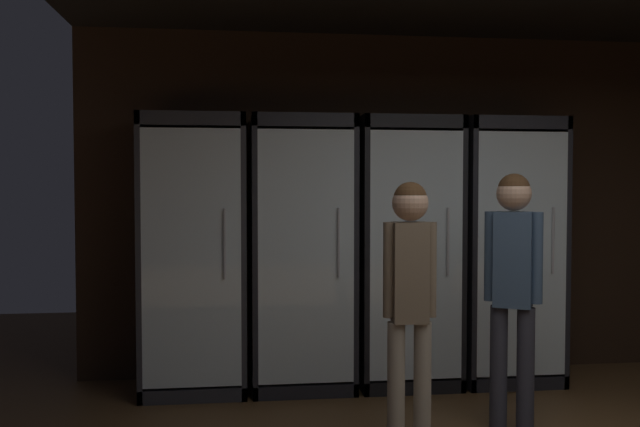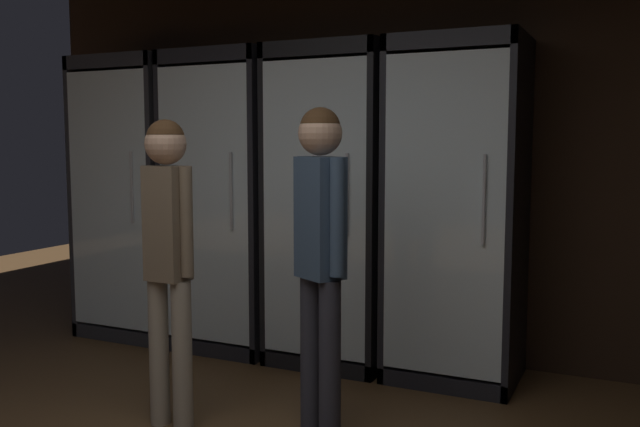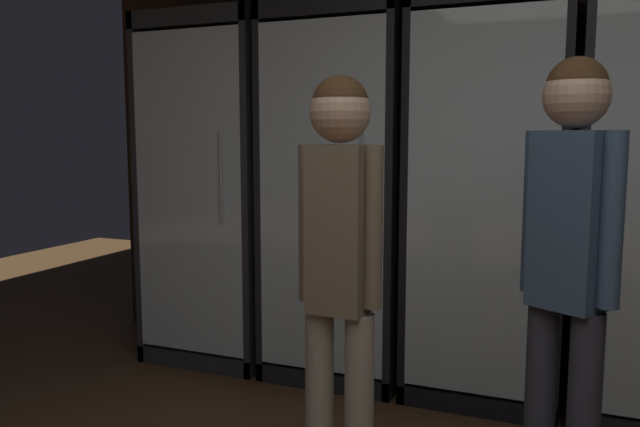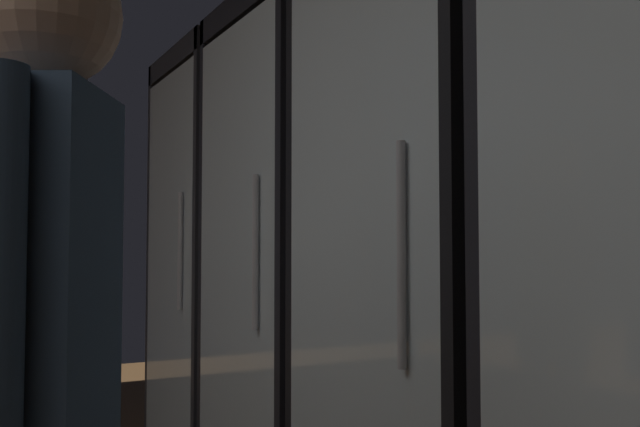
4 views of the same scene
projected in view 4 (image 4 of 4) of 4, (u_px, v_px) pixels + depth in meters
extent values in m
cube|color=#2B2B30|center=(291.00, 271.00, 3.46)|extent=(0.78, 0.04, 2.08)
cube|color=#2B2B30|center=(208.00, 270.00, 3.64)|extent=(0.04, 0.64, 2.08)
cube|color=#2B2B30|center=(265.00, 275.00, 2.99)|extent=(0.04, 0.64, 2.08)
cube|color=#2B2B30|center=(235.00, 67.00, 3.36)|extent=(0.78, 0.64, 0.10)
cube|color=white|center=(286.00, 271.00, 3.44)|extent=(0.70, 0.02, 1.84)
cube|color=silver|center=(170.00, 273.00, 3.16)|extent=(0.70, 0.02, 1.84)
cylinder|color=#B2B2B7|center=(180.00, 251.00, 2.95)|extent=(0.02, 0.02, 0.50)
cylinder|color=black|center=(207.00, 402.00, 3.48)|extent=(0.02, 0.02, 0.09)
cylinder|color=#194723|center=(223.00, 406.00, 3.34)|extent=(0.02, 0.02, 0.08)
cylinder|color=#194723|center=(231.00, 415.00, 3.19)|extent=(0.02, 0.02, 0.10)
cylinder|color=brown|center=(251.00, 427.00, 3.05)|extent=(0.02, 0.02, 0.07)
cube|color=silver|center=(234.00, 338.00, 3.30)|extent=(0.68, 0.56, 0.02)
cylinder|color=gray|center=(220.00, 310.00, 3.46)|extent=(0.07, 0.07, 0.22)
cylinder|color=gray|center=(221.00, 278.00, 3.46)|extent=(0.03, 0.03, 0.10)
cylinder|color=beige|center=(220.00, 309.00, 3.46)|extent=(0.08, 0.08, 0.07)
cylinder|color=#336B38|center=(252.00, 314.00, 3.17)|extent=(0.07, 0.07, 0.23)
cylinder|color=#336B38|center=(252.00, 280.00, 3.17)|extent=(0.02, 0.02, 0.08)
cylinder|color=#2D2D33|center=(252.00, 319.00, 3.17)|extent=(0.07, 0.07, 0.09)
cube|color=silver|center=(234.00, 210.00, 3.33)|extent=(0.68, 0.56, 0.02)
cylinder|color=brown|center=(224.00, 186.00, 3.49)|extent=(0.08, 0.08, 0.24)
cylinder|color=brown|center=(224.00, 156.00, 3.49)|extent=(0.02, 0.02, 0.07)
cylinder|color=white|center=(224.00, 185.00, 3.49)|extent=(0.08, 0.08, 0.07)
cylinder|color=gray|center=(252.00, 185.00, 3.20)|extent=(0.07, 0.07, 0.20)
cylinder|color=gray|center=(252.00, 156.00, 3.21)|extent=(0.02, 0.02, 0.07)
cylinder|color=beige|center=(252.00, 182.00, 3.20)|extent=(0.07, 0.07, 0.08)
cube|color=black|center=(381.00, 277.00, 2.74)|extent=(0.78, 0.04, 2.08)
cube|color=black|center=(273.00, 276.00, 2.92)|extent=(0.04, 0.64, 2.08)
cube|color=black|center=(366.00, 284.00, 2.27)|extent=(0.04, 0.64, 2.08)
cube|color=black|center=(314.00, 19.00, 2.65)|extent=(0.78, 0.64, 0.10)
cube|color=white|center=(375.00, 278.00, 2.73)|extent=(0.70, 0.02, 1.84)
cube|color=silver|center=(236.00, 281.00, 2.45)|extent=(0.70, 0.02, 1.84)
cylinder|color=#B2B2B7|center=(255.00, 252.00, 2.24)|extent=(0.02, 0.02, 0.50)
cube|color=silver|center=(314.00, 404.00, 2.57)|extent=(0.68, 0.56, 0.02)
cylinder|color=#194723|center=(297.00, 365.00, 2.73)|extent=(0.08, 0.08, 0.22)
cylinder|color=#194723|center=(297.00, 326.00, 2.74)|extent=(0.02, 0.02, 0.10)
cylinder|color=tan|center=(297.00, 371.00, 2.73)|extent=(0.08, 0.08, 0.05)
cylinder|color=#9EAD99|center=(341.00, 377.00, 2.43)|extent=(0.07, 0.07, 0.24)
cylinder|color=#9EAD99|center=(341.00, 329.00, 2.44)|extent=(0.03, 0.03, 0.10)
cylinder|color=tan|center=(341.00, 386.00, 2.43)|extent=(0.08, 0.08, 0.07)
cube|color=silver|center=(314.00, 280.00, 2.60)|extent=(0.68, 0.56, 0.02)
cylinder|color=#336B38|center=(303.00, 253.00, 2.78)|extent=(0.06, 0.06, 0.19)
cylinder|color=#336B38|center=(303.00, 219.00, 2.78)|extent=(0.02, 0.02, 0.08)
cylinder|color=beige|center=(303.00, 255.00, 2.78)|extent=(0.07, 0.07, 0.06)
cylinder|color=#9EAD99|center=(335.00, 253.00, 2.45)|extent=(0.07, 0.07, 0.19)
cylinder|color=#9EAD99|center=(335.00, 215.00, 2.45)|extent=(0.02, 0.02, 0.07)
cylinder|color=beige|center=(335.00, 254.00, 2.45)|extent=(0.07, 0.07, 0.07)
cube|color=silver|center=(314.00, 159.00, 2.62)|extent=(0.68, 0.56, 0.02)
cylinder|color=#336B38|center=(297.00, 136.00, 2.77)|extent=(0.07, 0.07, 0.21)
cylinder|color=#336B38|center=(297.00, 102.00, 2.78)|extent=(0.02, 0.02, 0.06)
cylinder|color=#2D2D33|center=(297.00, 134.00, 2.77)|extent=(0.07, 0.07, 0.08)
cylinder|color=gray|center=(325.00, 120.00, 2.46)|extent=(0.07, 0.07, 0.22)
cylinder|color=gray|center=(325.00, 80.00, 2.46)|extent=(0.02, 0.02, 0.07)
cylinder|color=white|center=(325.00, 126.00, 2.45)|extent=(0.08, 0.08, 0.06)
cube|color=black|center=(536.00, 288.00, 2.02)|extent=(0.78, 0.04, 2.08)
cube|color=black|center=(380.00, 285.00, 2.20)|extent=(0.04, 0.64, 2.08)
cube|color=black|center=(560.00, 300.00, 1.56)|extent=(0.04, 0.64, 2.08)
cube|color=white|center=(528.00, 288.00, 2.01)|extent=(0.70, 0.02, 1.84)
cube|color=silver|center=(356.00, 295.00, 1.73)|extent=(0.70, 0.02, 1.84)
cylinder|color=#B2B2B7|center=(401.00, 254.00, 1.52)|extent=(0.02, 0.02, 0.50)
cube|color=silver|center=(455.00, 407.00, 1.87)|extent=(0.68, 0.56, 0.02)
cylinder|color=black|center=(413.00, 355.00, 2.02)|extent=(0.08, 0.08, 0.21)
cylinder|color=black|center=(412.00, 306.00, 2.02)|extent=(0.03, 0.03, 0.07)
cylinder|color=white|center=(413.00, 362.00, 2.02)|extent=(0.08, 0.08, 0.08)
cylinder|color=brown|center=(509.00, 376.00, 1.75)|extent=(0.07, 0.07, 0.19)
cylinder|color=brown|center=(509.00, 319.00, 1.75)|extent=(0.02, 0.02, 0.10)
cylinder|color=tan|center=(509.00, 376.00, 1.75)|extent=(0.07, 0.07, 0.06)
cube|color=silver|center=(453.00, 181.00, 1.90)|extent=(0.68, 0.56, 0.02)
cylinder|color=brown|center=(427.00, 145.00, 2.06)|extent=(0.07, 0.07, 0.23)
cylinder|color=brown|center=(426.00, 93.00, 2.07)|extent=(0.02, 0.02, 0.08)
cylinder|color=#2D2D33|center=(427.00, 152.00, 2.06)|extent=(0.07, 0.07, 0.07)
cylinder|color=black|center=(488.00, 126.00, 1.75)|extent=(0.07, 0.07, 0.23)
cylinder|color=black|center=(487.00, 69.00, 1.76)|extent=(0.03, 0.03, 0.06)
cylinder|color=tan|center=(488.00, 133.00, 1.75)|extent=(0.07, 0.07, 0.09)
cube|color=black|center=(589.00, 303.00, 1.49)|extent=(0.04, 0.64, 2.08)
cube|color=#384C66|center=(42.00, 293.00, 1.01)|extent=(0.28, 0.25, 0.60)
cylinder|color=#384C66|center=(79.00, 279.00, 1.15)|extent=(0.07, 0.07, 0.57)
sphere|color=tan|center=(48.00, 14.00, 1.03)|extent=(0.21, 0.21, 0.21)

